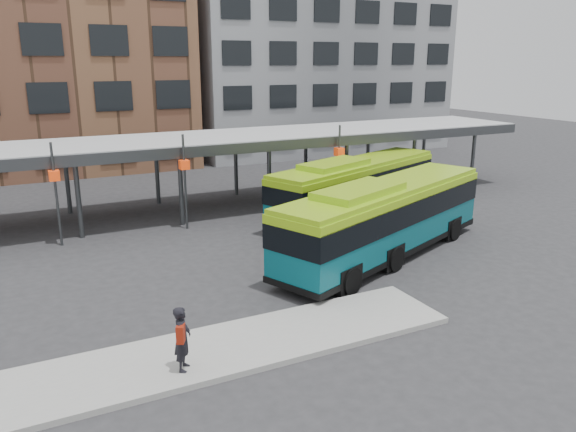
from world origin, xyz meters
name	(u,v)px	position (x,y,z in m)	size (l,w,h in m)	color
ground	(337,284)	(0.00, 0.00, 0.00)	(120.00, 120.00, 0.00)	#28282B
boarding_island	(231,348)	(-5.50, -3.00, 0.09)	(14.00, 3.00, 0.18)	gray
canopy	(218,141)	(-0.06, 12.87, 3.91)	(40.00, 6.53, 4.80)	#999B9E
building_brick	(1,22)	(-10.00, 32.00, 11.00)	(26.00, 14.00, 22.00)	brown
building_grey	(307,41)	(16.00, 32.00, 10.00)	(24.00, 14.00, 20.00)	slate
bus_front	(385,217)	(3.42, 1.73, 1.80)	(12.63, 7.23, 3.46)	#084E59
bus_rear	(356,186)	(5.90, 7.79, 1.73)	(12.11, 6.81, 3.31)	#084E59
pedestrian	(182,338)	(-7.14, -3.68, 1.11)	(0.70, 0.80, 1.83)	black
bike_rack	(404,181)	(12.70, 12.14, 0.48)	(5.43, 1.13, 1.06)	slate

